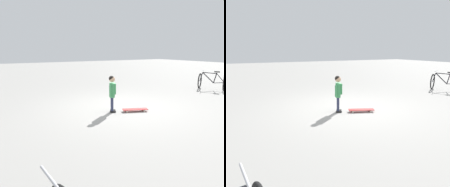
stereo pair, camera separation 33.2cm
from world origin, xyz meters
The scene contains 4 objects.
ground_plane centered at (0.00, 0.00, 0.00)m, with size 50.00×50.00×0.00m, color gray.
child_person centered at (0.47, 0.24, 0.66)m, with size 0.34×0.28×1.06m.
skateboard centered at (-0.14, 0.54, 0.06)m, with size 0.76×0.46×0.07m.
bicycle_near centered at (-5.21, -0.49, 0.38)m, with size 1.11×1.27×0.85m.
Camera 1 is at (3.40, 5.24, 1.78)m, focal length 33.21 mm.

